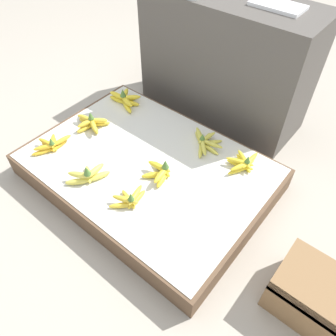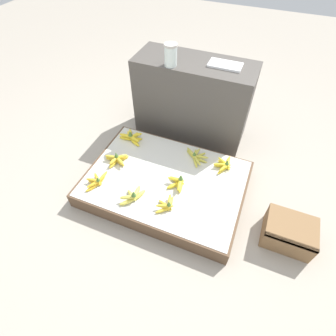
{
  "view_description": "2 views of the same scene",
  "coord_description": "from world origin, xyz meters",
  "px_view_note": "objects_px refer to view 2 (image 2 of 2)",
  "views": [
    {
      "loc": [
        0.87,
        -0.89,
        1.42
      ],
      "look_at": [
        0.15,
        -0.0,
        0.2
      ],
      "focal_mm": 35.0,
      "sensor_mm": 36.0,
      "label": 1
    },
    {
      "loc": [
        0.54,
        -1.26,
        1.81
      ],
      "look_at": [
        -0.01,
        0.08,
        0.18
      ],
      "focal_mm": 28.0,
      "sensor_mm": 36.0,
      "label": 2
    }
  ],
  "objects_px": {
    "banana_bunch_back_left": "(132,137)",
    "banana_bunch_back_right": "(225,165)",
    "banana_bunch_front_left": "(97,181)",
    "foam_tray_white": "(225,65)",
    "banana_bunch_front_midleft": "(133,196)",
    "glass_jar": "(171,55)",
    "wooden_crate": "(289,232)",
    "banana_bunch_middle_midright": "(178,182)",
    "banana_bunch_front_midright": "(167,205)",
    "banana_bunch_back_midright": "(196,156)",
    "banana_bunch_middle_left": "(117,159)"
  },
  "relations": [
    {
      "from": "banana_bunch_back_left",
      "to": "banana_bunch_back_right",
      "type": "relative_size",
      "value": 1.04
    },
    {
      "from": "banana_bunch_front_left",
      "to": "banana_bunch_back_left",
      "type": "bearing_deg",
      "value": 88.3
    },
    {
      "from": "banana_bunch_back_right",
      "to": "foam_tray_white",
      "type": "xyz_separation_m",
      "value": [
        -0.22,
        0.52,
        0.6
      ]
    },
    {
      "from": "foam_tray_white",
      "to": "banana_bunch_back_left",
      "type": "bearing_deg",
      "value": -142.81
    },
    {
      "from": "banana_bunch_front_left",
      "to": "banana_bunch_front_midleft",
      "type": "bearing_deg",
      "value": -4.42
    },
    {
      "from": "banana_bunch_front_left",
      "to": "foam_tray_white",
      "type": "relative_size",
      "value": 0.87
    },
    {
      "from": "glass_jar",
      "to": "banana_bunch_back_left",
      "type": "bearing_deg",
      "value": -126.02
    },
    {
      "from": "wooden_crate",
      "to": "banana_bunch_middle_midright",
      "type": "bearing_deg",
      "value": 175.96
    },
    {
      "from": "banana_bunch_front_midleft",
      "to": "banana_bunch_front_midright",
      "type": "distance_m",
      "value": 0.27
    },
    {
      "from": "banana_bunch_middle_midright",
      "to": "banana_bunch_back_midright",
      "type": "distance_m",
      "value": 0.34
    },
    {
      "from": "banana_bunch_back_midright",
      "to": "banana_bunch_middle_midright",
      "type": "bearing_deg",
      "value": -97.07
    },
    {
      "from": "banana_bunch_back_right",
      "to": "banana_bunch_back_midright",
      "type": "bearing_deg",
      "value": 178.54
    },
    {
      "from": "wooden_crate",
      "to": "banana_bunch_back_right",
      "type": "xyz_separation_m",
      "value": [
        -0.59,
        0.4,
        0.08
      ]
    },
    {
      "from": "banana_bunch_front_midleft",
      "to": "banana_bunch_middle_left",
      "type": "bearing_deg",
      "value": 136.36
    },
    {
      "from": "banana_bunch_middle_midright",
      "to": "banana_bunch_middle_left",
      "type": "bearing_deg",
      "value": 176.15
    },
    {
      "from": "banana_bunch_middle_midright",
      "to": "glass_jar",
      "type": "height_order",
      "value": "glass_jar"
    },
    {
      "from": "banana_bunch_front_midright",
      "to": "banana_bunch_back_midright",
      "type": "bearing_deg",
      "value": 85.71
    },
    {
      "from": "banana_bunch_middle_left",
      "to": "foam_tray_white",
      "type": "height_order",
      "value": "foam_tray_white"
    },
    {
      "from": "wooden_crate",
      "to": "banana_bunch_back_left",
      "type": "relative_size",
      "value": 1.45
    },
    {
      "from": "banana_bunch_front_midleft",
      "to": "wooden_crate",
      "type": "bearing_deg",
      "value": 9.39
    },
    {
      "from": "banana_bunch_back_left",
      "to": "foam_tray_white",
      "type": "relative_size",
      "value": 0.87
    },
    {
      "from": "banana_bunch_front_midright",
      "to": "banana_bunch_middle_left",
      "type": "height_order",
      "value": "banana_bunch_middle_left"
    },
    {
      "from": "banana_bunch_front_midleft",
      "to": "banana_bunch_back_right",
      "type": "bearing_deg",
      "value": 45.9
    },
    {
      "from": "banana_bunch_front_midright",
      "to": "banana_bunch_back_midright",
      "type": "relative_size",
      "value": 0.87
    },
    {
      "from": "banana_bunch_middle_left",
      "to": "foam_tray_white",
      "type": "relative_size",
      "value": 0.77
    },
    {
      "from": "banana_bunch_back_right",
      "to": "glass_jar",
      "type": "bearing_deg",
      "value": 151.03
    },
    {
      "from": "banana_bunch_middle_left",
      "to": "banana_bunch_front_left",
      "type": "bearing_deg",
      "value": -96.97
    },
    {
      "from": "foam_tray_white",
      "to": "banana_bunch_front_left",
      "type": "bearing_deg",
      "value": -122.42
    },
    {
      "from": "wooden_crate",
      "to": "banana_bunch_front_midleft",
      "type": "distance_m",
      "value": 1.17
    },
    {
      "from": "banana_bunch_back_midright",
      "to": "foam_tray_white",
      "type": "bearing_deg",
      "value": 86.27
    },
    {
      "from": "banana_bunch_front_midright",
      "to": "banana_bunch_middle_left",
      "type": "distance_m",
      "value": 0.64
    },
    {
      "from": "foam_tray_white",
      "to": "banana_bunch_back_midright",
      "type": "bearing_deg",
      "value": -93.73
    },
    {
      "from": "banana_bunch_front_midright",
      "to": "banana_bunch_middle_midright",
      "type": "relative_size",
      "value": 1.29
    },
    {
      "from": "banana_bunch_front_left",
      "to": "banana_bunch_middle_midright",
      "type": "relative_size",
      "value": 1.57
    },
    {
      "from": "wooden_crate",
      "to": "banana_bunch_back_midright",
      "type": "bearing_deg",
      "value": 154.4
    },
    {
      "from": "banana_bunch_back_midright",
      "to": "banana_bunch_middle_left",
      "type": "bearing_deg",
      "value": -154.04
    },
    {
      "from": "banana_bunch_front_midleft",
      "to": "banana_bunch_middle_left",
      "type": "relative_size",
      "value": 1.03
    },
    {
      "from": "wooden_crate",
      "to": "foam_tray_white",
      "type": "xyz_separation_m",
      "value": [
        -0.81,
        0.91,
        0.68
      ]
    },
    {
      "from": "wooden_crate",
      "to": "banana_bunch_back_right",
      "type": "distance_m",
      "value": 0.71
    },
    {
      "from": "banana_bunch_front_left",
      "to": "foam_tray_white",
      "type": "height_order",
      "value": "foam_tray_white"
    },
    {
      "from": "banana_bunch_back_midright",
      "to": "foam_tray_white",
      "type": "xyz_separation_m",
      "value": [
        0.03,
        0.51,
        0.6
      ]
    },
    {
      "from": "banana_bunch_front_left",
      "to": "banana_bunch_middle_midright",
      "type": "xyz_separation_m",
      "value": [
        0.61,
        0.23,
        0.01
      ]
    },
    {
      "from": "glass_jar",
      "to": "banana_bunch_back_midright",
      "type": "bearing_deg",
      "value": -42.12
    },
    {
      "from": "banana_bunch_middle_midright",
      "to": "wooden_crate",
      "type": "bearing_deg",
      "value": -4.04
    },
    {
      "from": "banana_bunch_front_midright",
      "to": "glass_jar",
      "type": "distance_m",
      "value": 1.19
    },
    {
      "from": "banana_bunch_front_midleft",
      "to": "banana_bunch_back_left",
      "type": "xyz_separation_m",
      "value": [
        -0.32,
        0.6,
        -0.0
      ]
    },
    {
      "from": "banana_bunch_back_left",
      "to": "banana_bunch_back_right",
      "type": "bearing_deg",
      "value": -0.69
    },
    {
      "from": "banana_bunch_front_left",
      "to": "banana_bunch_back_left",
      "type": "distance_m",
      "value": 0.57
    },
    {
      "from": "wooden_crate",
      "to": "banana_bunch_front_left",
      "type": "bearing_deg",
      "value": -173.71
    },
    {
      "from": "banana_bunch_back_midright",
      "to": "glass_jar",
      "type": "distance_m",
      "value": 0.86
    }
  ]
}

